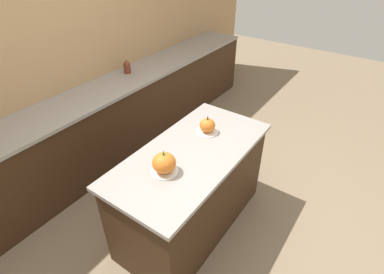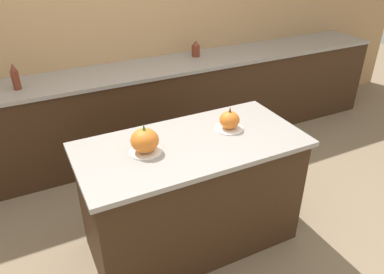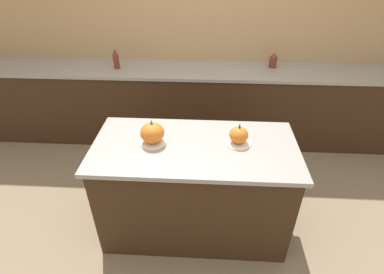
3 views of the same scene
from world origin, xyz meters
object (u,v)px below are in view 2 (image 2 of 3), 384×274
object	(u,v)px
pumpkin_cake_left	(145,141)
bottle_tall	(15,77)
pumpkin_cake_right	(229,121)
bottle_short	(196,49)

from	to	relation	value
pumpkin_cake_left	bottle_tall	world-z (taller)	bottle_tall
pumpkin_cake_right	bottle_tall	distance (m)	1.87
pumpkin_cake_left	pumpkin_cake_right	bearing A→B (deg)	2.50
pumpkin_cake_right	bottle_short	world-z (taller)	bottle_short
pumpkin_cake_left	bottle_short	bearing A→B (deg)	53.29
pumpkin_cake_left	bottle_short	distance (m)	1.90
bottle_short	pumpkin_cake_right	bearing A→B (deg)	-108.32
pumpkin_cake_left	bottle_tall	xyz separation A→B (m)	(-0.64, 1.39, 0.07)
pumpkin_cake_left	bottle_short	world-z (taller)	bottle_short
bottle_short	pumpkin_cake_left	bearing A→B (deg)	-126.71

